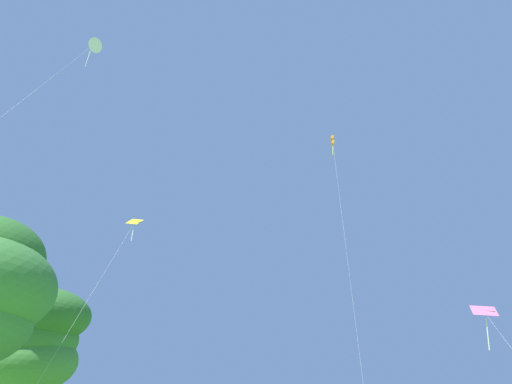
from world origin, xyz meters
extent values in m
cube|color=yellow|center=(-9.15, 21.32, 15.21)|extent=(1.27, 0.84, 0.89)
cylinder|color=#3F382D|center=(-9.15, 21.32, 15.21)|extent=(0.96, 0.51, 0.37)
cylinder|color=silver|center=(-9.14, 21.27, 14.17)|extent=(0.09, 0.16, 1.24)
cylinder|color=silver|center=(-10.01, 17.56, 7.56)|extent=(1.73, 7.53, 15.12)
cube|color=orange|center=(7.85, 27.54, 27.74)|extent=(0.41, 0.42, 0.47)
cube|color=orange|center=(7.85, 27.54, 27.10)|extent=(0.41, 0.42, 0.47)
cylinder|color=#3F382D|center=(7.85, 27.54, 27.42)|extent=(0.03, 0.03, 0.91)
cylinder|color=yellow|center=(7.78, 27.52, 26.29)|extent=(0.23, 0.12, 1.46)
cylinder|color=silver|center=(7.47, 25.45, 13.67)|extent=(0.79, 4.21, 27.33)
cone|color=white|center=(-12.18, 14.39, 26.75)|extent=(1.68, 1.59, 1.41)
cylinder|color=silver|center=(-12.31, 14.58, 25.60)|extent=(0.34, 0.47, 1.40)
cube|color=teal|center=(-18.90, 20.96, 14.75)|extent=(0.52, 0.51, 0.52)
cube|color=teal|center=(-18.90, 20.96, 14.06)|extent=(0.52, 0.51, 0.52)
cylinder|color=#3F382D|center=(-18.90, 20.96, 14.41)|extent=(0.03, 0.03, 0.99)
cube|color=pink|center=(15.10, 21.29, 8.30)|extent=(1.71, 1.06, 0.98)
cylinder|color=#3F382D|center=(15.10, 21.29, 8.30)|extent=(1.24, 0.45, 0.26)
cylinder|color=silver|center=(15.02, 21.48, 6.85)|extent=(0.24, 0.47, 1.91)
ellipsoid|color=#427F38|center=(-16.23, 24.46, 5.76)|extent=(6.61, 6.61, 4.22)
ellipsoid|color=#387533|center=(-16.57, 24.10, 7.24)|extent=(6.97, 6.97, 4.27)
ellipsoid|color=#2D6628|center=(-15.42, 23.35, 8.72)|extent=(6.56, 6.56, 3.75)
camera|label=1|loc=(0.96, -5.83, 1.64)|focal=28.16mm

